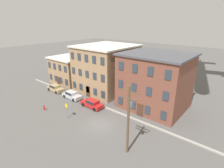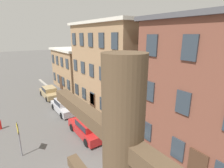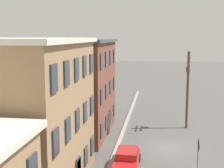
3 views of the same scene
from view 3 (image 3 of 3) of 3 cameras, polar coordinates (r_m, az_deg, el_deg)
ground_plane at (r=29.56m, az=10.03°, el=-11.31°), size 200.00×200.00×0.00m
kerb_strip at (r=29.73m, az=1.17°, el=-10.89°), size 56.00×0.36×0.16m
apartment_far at (r=32.89m, az=-8.71°, el=-0.41°), size 11.22×9.76×9.76m
car_red at (r=24.63m, az=2.75°, el=-13.50°), size 4.40×1.92×1.43m
caution_sign at (r=24.03m, az=15.50°, el=-11.57°), size 1.02×0.08×2.75m
utility_pole at (r=34.87m, az=13.68°, el=-0.27°), size 2.40×0.44×8.45m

